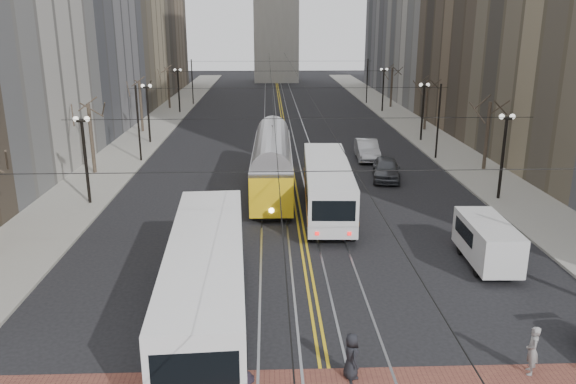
{
  "coord_description": "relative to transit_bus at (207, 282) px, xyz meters",
  "views": [
    {
      "loc": [
        -1.88,
        -17.8,
        11.45
      ],
      "look_at": [
        -0.86,
        10.42,
        3.0
      ],
      "focal_mm": 35.0,
      "sensor_mm": 36.0,
      "label": 1
    }
  ],
  "objects": [
    {
      "name": "transit_bus",
      "position": [
        0.0,
        0.0,
        0.0
      ],
      "size": [
        3.63,
        13.84,
        3.43
      ],
      "primitive_type": "cube",
      "rotation": [
        0.0,
        0.0,
        0.06
      ],
      "color": "white",
      "rests_on": "ground"
    },
    {
      "name": "sedan_grey",
      "position": [
        11.5,
        21.13,
        -0.87
      ],
      "size": [
        2.8,
        5.21,
        1.68
      ],
      "primitive_type": "imported",
      "rotation": [
        0.0,
        0.0,
        -0.17
      ],
      "color": "#42454A",
      "rests_on": "ground"
    },
    {
      "name": "rear_bus",
      "position": [
        6.14,
        13.42,
        -0.11
      ],
      "size": [
        3.25,
        12.37,
        3.2
      ],
      "primitive_type": "cube",
      "rotation": [
        0.0,
        0.0,
        -0.05
      ],
      "color": "silver",
      "rests_on": "ground"
    },
    {
      "name": "sidewalk_right",
      "position": [
        19.34,
        42.53,
        -1.64
      ],
      "size": [
        5.0,
        140.0,
        0.15
      ],
      "primitive_type": "cube",
      "color": "gray",
      "rests_on": "ground"
    },
    {
      "name": "cargo_van",
      "position": [
        13.16,
        4.99,
        -0.59
      ],
      "size": [
        2.13,
        5.13,
        2.24
      ],
      "primitive_type": "cube",
      "rotation": [
        0.0,
        0.0,
        -0.04
      ],
      "color": "silver",
      "rests_on": "ground"
    },
    {
      "name": "pedestrian_b",
      "position": [
        11.33,
        -3.97,
        -0.83
      ],
      "size": [
        0.58,
        0.73,
        1.75
      ],
      "primitive_type": "imported",
      "rotation": [
        0.0,
        0.0,
        4.43
      ],
      "color": "gray",
      "rests_on": "crosswalk_band"
    },
    {
      "name": "trolley_wires",
      "position": [
        4.34,
        32.36,
        2.06
      ],
      "size": [
        25.96,
        120.0,
        6.6
      ],
      "color": "black",
      "rests_on": "ground"
    },
    {
      "name": "sidewalk_left",
      "position": [
        -10.66,
        42.53,
        -1.64
      ],
      "size": [
        5.0,
        140.0,
        0.15
      ],
      "primitive_type": "cube",
      "color": "gray",
      "rests_on": "ground"
    },
    {
      "name": "lamp_posts",
      "position": [
        4.34,
        26.28,
        1.09
      ],
      "size": [
        27.6,
        57.2,
        5.6
      ],
      "color": "black",
      "rests_on": "ground"
    },
    {
      "name": "sedan_silver",
      "position": [
        11.19,
        27.9,
        -0.86
      ],
      "size": [
        2.04,
        5.27,
        1.71
      ],
      "primitive_type": "imported",
      "rotation": [
        0.0,
        0.0,
        -0.04
      ],
      "color": "#AFB0B7",
      "rests_on": "ground"
    },
    {
      "name": "ground",
      "position": [
        4.34,
        -2.47,
        -1.71
      ],
      "size": [
        260.0,
        260.0,
        0.0
      ],
      "primitive_type": "plane",
      "color": "black",
      "rests_on": "ground"
    },
    {
      "name": "street_trees",
      "position": [
        4.34,
        32.78,
        1.09
      ],
      "size": [
        31.68,
        53.28,
        5.6
      ],
      "color": "#382D23",
      "rests_on": "ground"
    },
    {
      "name": "streetcar_rails",
      "position": [
        4.34,
        42.53,
        -1.71
      ],
      "size": [
        4.8,
        130.0,
        0.02
      ],
      "primitive_type": "cube",
      "color": "gray",
      "rests_on": "ground"
    },
    {
      "name": "streetcar",
      "position": [
        2.75,
        18.3,
        -0.04
      ],
      "size": [
        2.89,
        14.25,
        3.35
      ],
      "primitive_type": "cube",
      "rotation": [
        0.0,
        0.0,
        -0.02
      ],
      "color": "yellow",
      "rests_on": "ground"
    },
    {
      "name": "pedestrian_a",
      "position": [
        5.18,
        -3.97,
        -0.89
      ],
      "size": [
        0.67,
        0.89,
        1.63
      ],
      "primitive_type": "imported",
      "rotation": [
        0.0,
        0.0,
        1.78
      ],
      "color": "black",
      "rests_on": "crosswalk_band"
    },
    {
      "name": "centre_lines",
      "position": [
        4.34,
        42.53,
        -1.7
      ],
      "size": [
        0.42,
        130.0,
        0.01
      ],
      "primitive_type": "cube",
      "color": "gold",
      "rests_on": "ground"
    }
  ]
}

